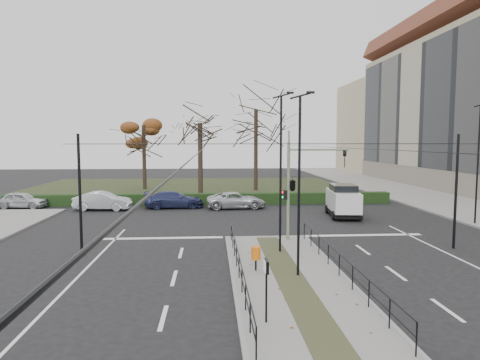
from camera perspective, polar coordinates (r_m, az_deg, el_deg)
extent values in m
plane|color=black|center=(20.38, 5.26, -10.86)|extent=(140.00, 140.00, 0.00)
cube|color=slate|center=(18.00, 6.55, -12.82)|extent=(4.40, 15.00, 0.14)
cube|color=slate|center=(46.75, 23.09, -2.07)|extent=(8.00, 90.00, 0.14)
cube|color=black|center=(51.71, -6.99, -1.06)|extent=(38.00, 26.00, 0.10)
cube|color=black|center=(38.39, -8.09, -2.56)|extent=(38.00, 1.00, 1.00)
cube|color=#202328|center=(50.25, 26.52, 9.51)|extent=(0.10, 50.96, 14.76)
cylinder|color=black|center=(11.36, 2.18, -21.09)|extent=(0.04, 0.04, 0.90)
cylinder|color=black|center=(23.89, -1.16, -6.99)|extent=(0.04, 0.04, 0.90)
cylinder|color=black|center=(12.44, 22.47, -19.07)|extent=(0.04, 0.04, 0.90)
cylinder|color=black|center=(24.43, 8.56, -6.78)|extent=(0.04, 0.04, 0.90)
cylinder|color=black|center=(17.38, -0.13, -10.11)|extent=(0.04, 13.20, 0.04)
cylinder|color=black|center=(18.11, 13.12, -9.62)|extent=(0.04, 13.20, 0.04)
cylinder|color=black|center=(22.45, -20.56, -1.87)|extent=(0.14, 0.14, 6.00)
cylinder|color=black|center=(24.98, 26.84, -1.41)|extent=(0.14, 0.14, 6.00)
cylinder|color=black|center=(20.57, 4.94, 4.81)|extent=(20.00, 0.02, 0.02)
cylinder|color=black|center=(22.55, 4.17, 4.85)|extent=(20.00, 0.02, 0.02)
cylinder|color=black|center=(17.34, -5.06, 4.09)|extent=(0.02, 34.00, 0.02)
cylinder|color=black|center=(18.56, 17.15, 3.95)|extent=(0.02, 34.00, 0.02)
cylinder|color=slate|center=(23.91, 6.46, -1.49)|extent=(0.17, 0.17, 5.45)
cylinder|color=slate|center=(24.11, 10.44, 4.00)|extent=(3.35, 0.10, 0.10)
imported|color=black|center=(24.53, 13.75, 2.74)|extent=(0.21, 0.23, 0.94)
imported|color=black|center=(23.91, 7.01, -0.48)|extent=(1.13, 2.11, 0.84)
cube|color=black|center=(23.90, 6.01, -1.99)|extent=(0.23, 0.17, 0.52)
sphere|color=#FF0C0C|center=(23.87, 5.76, -1.62)|extent=(0.12, 0.12, 0.12)
sphere|color=#0CE533|center=(23.90, 5.76, -2.29)|extent=(0.12, 0.12, 0.12)
cylinder|color=black|center=(18.55, 2.12, -11.21)|extent=(0.08, 0.08, 0.50)
cylinder|color=#D7620C|center=(18.42, 2.12, -9.71)|extent=(0.40, 0.40, 0.55)
cylinder|color=black|center=(13.37, 3.53, -14.78)|extent=(0.06, 0.06, 1.83)
cube|color=black|center=(13.12, 3.55, -11.39)|extent=(0.09, 0.50, 0.39)
cube|color=silver|center=(13.11, 3.31, -11.39)|extent=(0.02, 0.44, 0.32)
cylinder|color=black|center=(17.36, 7.88, -0.97)|extent=(0.11, 0.11, 7.27)
cube|color=black|center=(17.46, 9.37, 11.45)|extent=(0.32, 0.13, 0.09)
cylinder|color=black|center=(21.06, 5.44, 0.68)|extent=(0.12, 0.12, 7.68)
cube|color=black|center=(21.20, 6.71, 11.48)|extent=(0.34, 0.13, 0.10)
cylinder|color=black|center=(32.53, 29.12, 1.79)|extent=(0.12, 0.12, 7.87)
imported|color=#B8BCC1|center=(40.50, -27.08, -2.40)|extent=(4.18, 1.94, 1.39)
imported|color=#B8BCC1|center=(36.83, -17.82, -2.68)|extent=(4.66, 1.87, 1.51)
imported|color=#21284E|center=(36.66, -8.80, -2.58)|extent=(5.10, 2.41, 1.44)
imported|color=#B8BCC1|center=(36.02, -0.52, -2.71)|extent=(5.07, 2.58, 1.37)
cube|color=silver|center=(32.87, 13.57, -2.67)|extent=(2.35, 4.64, 1.44)
cube|color=black|center=(32.76, 13.60, -1.17)|extent=(1.98, 2.63, 0.67)
cube|color=black|center=(33.01, 13.53, -4.26)|extent=(2.40, 4.73, 0.18)
cylinder|color=black|center=(31.78, 15.71, -4.61)|extent=(0.29, 0.68, 0.66)
cylinder|color=black|center=(31.40, 12.37, -4.66)|extent=(0.29, 0.68, 0.66)
cylinder|color=black|center=(34.61, 14.59, -3.80)|extent=(0.29, 0.68, 0.66)
cylinder|color=black|center=(34.27, 11.52, -3.82)|extent=(0.29, 0.68, 0.66)
cylinder|color=black|center=(50.81, -12.66, 2.97)|extent=(0.44, 0.44, 7.38)
ellipsoid|color=#572C13|center=(50.81, -12.74, 7.13)|extent=(7.35, 7.35, 4.64)
cylinder|color=black|center=(48.38, 2.13, 4.01)|extent=(0.44, 0.44, 9.11)
cylinder|color=black|center=(39.56, -5.31, 2.36)|extent=(0.44, 0.44, 7.21)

